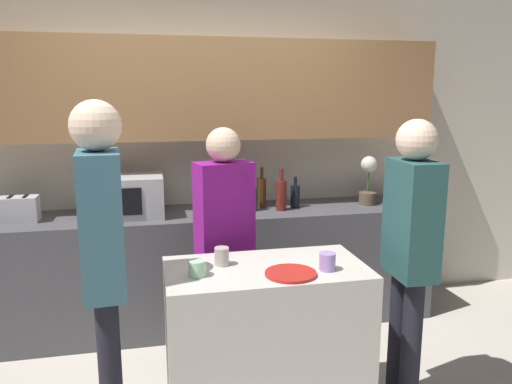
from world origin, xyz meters
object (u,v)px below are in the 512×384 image
at_px(potted_plant, 368,180).
at_px(microwave, 127,196).
at_px(bottle_2, 262,192).
at_px(bottle_1, 252,198).
at_px(person_center, 410,243).
at_px(bottle_0, 233,194).
at_px(cup_0, 222,256).
at_px(toaster, 19,209).
at_px(bottle_3, 281,194).
at_px(plate_on_island, 291,273).
at_px(bottle_4, 295,196).
at_px(person_right, 224,233).
at_px(cup_2, 197,268).
at_px(person_left, 103,251).
at_px(cup_1, 327,262).

bearing_deg(potted_plant, microwave, -179.95).
height_order(microwave, bottle_2, bottle_2).
distance_m(bottle_1, person_center, 1.43).
xyz_separation_m(bottle_0, cup_0, (-0.29, -1.33, -0.06)).
bearing_deg(toaster, bottle_1, -0.54).
xyz_separation_m(cup_0, person_center, (1.03, -0.10, 0.04)).
xyz_separation_m(bottle_3, plate_on_island, (-0.32, -1.37, -0.12)).
xyz_separation_m(microwave, plate_on_island, (0.84, -1.42, -0.14)).
bearing_deg(bottle_1, bottle_4, 5.92).
distance_m(potted_plant, bottle_0, 1.10).
bearing_deg(person_right, bottle_3, -142.78).
bearing_deg(plate_on_island, person_center, 9.10).
distance_m(person_center, person_right, 1.10).
bearing_deg(cup_0, bottle_4, 58.01).
relative_size(potted_plant, cup_2, 4.54).
relative_size(bottle_1, person_right, 0.16).
distance_m(person_left, person_right, 0.91).
height_order(bottle_1, cup_1, bottle_1).
relative_size(bottle_3, cup_1, 3.54).
xyz_separation_m(potted_plant, bottle_1, (-0.96, -0.02, -0.10)).
relative_size(potted_plant, bottle_2, 1.22).
distance_m(bottle_0, person_center, 1.61).
distance_m(bottle_1, bottle_4, 0.35).
bearing_deg(bottle_2, bottle_1, -135.05).
bearing_deg(cup_1, person_right, 123.01).
bearing_deg(cup_2, bottle_2, 65.32).
relative_size(cup_1, person_left, 0.05).
bearing_deg(bottle_3, cup_1, -95.06).
bearing_deg(bottle_0, cup_0, -102.25).
bearing_deg(bottle_0, cup_1, -81.55).
height_order(bottle_1, bottle_3, bottle_3).
xyz_separation_m(bottle_4, cup_0, (-0.77, -1.23, -0.05)).
height_order(microwave, cup_1, microwave).
xyz_separation_m(plate_on_island, cup_0, (-0.31, 0.22, 0.04)).
relative_size(cup_0, person_right, 0.06).
bearing_deg(cup_0, toaster, 136.26).
xyz_separation_m(toaster, person_left, (0.68, -1.34, 0.07)).
bearing_deg(cup_2, bottle_1, 67.16).
relative_size(bottle_3, person_left, 0.18).
bearing_deg(potted_plant, cup_2, -138.59).
bearing_deg(person_right, person_left, 28.13).
bearing_deg(bottle_4, cup_1, -100.04).
height_order(microwave, plate_on_island, microwave).
distance_m(bottle_4, person_left, 1.92).
height_order(microwave, cup_0, microwave).
distance_m(cup_0, cup_2, 0.20).
distance_m(cup_1, person_center, 0.52).
distance_m(potted_plant, bottle_2, 0.88).
bearing_deg(potted_plant, bottle_0, 173.35).
bearing_deg(cup_2, bottle_4, 56.23).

